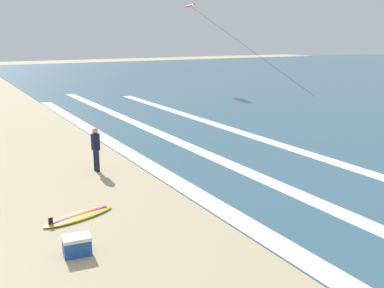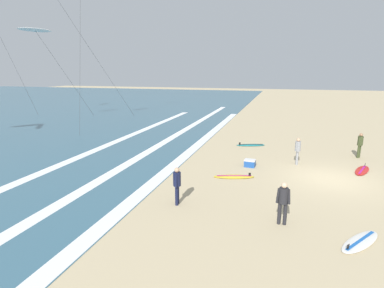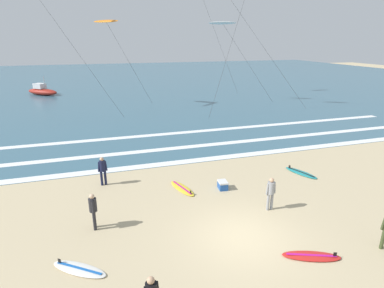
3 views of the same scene
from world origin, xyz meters
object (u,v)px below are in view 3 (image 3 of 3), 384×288
Objects in this scene: offshore_boat at (42,91)px; cooler_box at (223,185)px; surfer_mid_group at (271,191)px; surfboard_left_pile at (79,269)px; surfer_foreground_main at (93,208)px; surfboard_right_spare at (301,173)px; surfer_left_near at (103,169)px; surfboard_foreground_flat at (182,188)px; kite_white_far_right at (223,23)px; kite_orange_far_left at (106,22)px; surfboard_near_water at (311,256)px.

offshore_boat is 7.64× the size of cooler_box.
surfer_mid_group is 8.54m from surfboard_left_pile.
surfer_foreground_main is 0.73× the size of surfboard_right_spare.
surfer_left_near is 6.47m from cooler_box.
offshore_boat reaches higher than surfboard_foreground_flat.
kite_white_far_right is at bearing 59.02° from surfboard_left_pile.
surfer_mid_group is at bearing -78.32° from kite_orange_far_left.
kite_white_far_right is (14.86, 19.92, 8.31)m from surfer_left_near.
surfer_left_near is at bearing 80.72° from surfboard_left_pile.
offshore_boat is (-18.34, 34.46, 0.51)m from surfboard_right_spare.
surfer_foreground_main is 1.00× the size of surfer_left_near.
kite_orange_far_left is 16.96m from offshore_boat.
surfboard_near_water is at bearing -122.72° from surfboard_right_spare.
surfer_foreground_main and surfer_left_near have the same top height.
surfer_left_near is 33.39m from offshore_boat.
surfer_left_near is 22.88m from kite_orange_far_left.
offshore_boat is (-22.03, 12.69, -8.71)m from kite_white_far_right.
surfboard_near_water is at bearing -70.98° from offshore_boat.
kite_orange_far_left is (-5.41, 26.18, 8.37)m from surfer_mid_group.
surfer_left_near reaches higher than surfboard_right_spare.
surfboard_right_spare is at bearing -67.98° from kite_orange_far_left.
surfboard_left_pile is at bearing -81.18° from offshore_boat.
surfboard_right_spare is at bearing 5.43° from cooler_box.
surfer_foreground_main is 1.00× the size of surfer_mid_group.
kite_orange_far_left is (-5.13, 29.62, 9.28)m from surfboard_near_water.
surfboard_right_spare is 23.93m from kite_white_far_right.
kite_orange_far_left is (2.35, 25.40, 8.37)m from surfer_foreground_main.
offshore_boat is at bearing 110.62° from cooler_box.
surfer_left_near is 10.95m from surfboard_near_water.
surfer_foreground_main is 0.17× the size of kite_orange_far_left.
kite_white_far_right is 14.51× the size of cooler_box.
kite_white_far_right is (15.38, 24.10, 8.31)m from surfer_foreground_main.
cooler_box is at bearing -16.19° from surfboard_foreground_flat.
surfer_left_near is 6.79m from surfboard_left_pile.
offshore_boat reaches higher than surfer_mid_group.
surfer_mid_group reaches higher than cooler_box.
surfer_left_near is 11.36m from surfboard_right_spare.
offshore_boat reaches higher than surfboard_right_spare.
surfboard_right_spare is 7.78m from surfboard_near_water.
kite_white_far_right is at bearing 53.28° from surfer_left_near.
surfer_mid_group is at bearing 11.38° from surfboard_left_pile.
kite_white_far_right is (13.03, -1.30, -0.06)m from kite_orange_far_left.
kite_orange_far_left is at bearing 84.02° from surfboard_left_pile.
kite_white_far_right is (7.90, 28.32, 9.22)m from surfboard_near_water.
surfboard_right_spare is (7.24, -0.10, 0.00)m from surfboard_foreground_flat.
kite_orange_far_left is 25.60m from cooler_box.
surfer_mid_group is 0.74× the size of surfboard_near_water.
surfer_mid_group is 0.73× the size of surfboard_right_spare.
offshore_boat is (-14.42, 37.56, -0.40)m from surfer_mid_group.
surfer_left_near reaches higher than surfboard_near_water.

